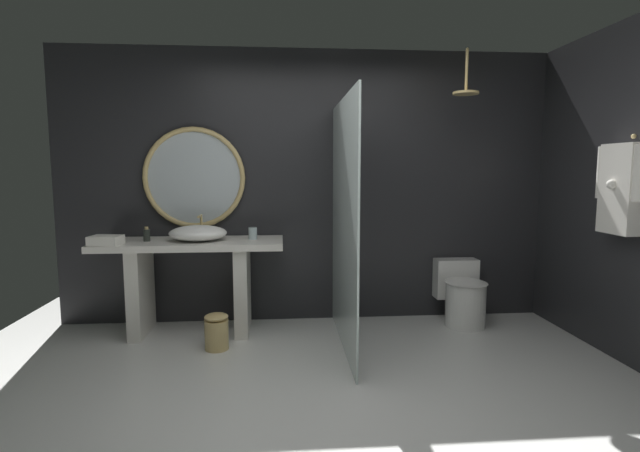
% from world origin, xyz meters
% --- Properties ---
extents(ground_plane, '(5.76, 5.76, 0.00)m').
position_xyz_m(ground_plane, '(0.00, 0.00, 0.00)').
color(ground_plane, silver).
extents(back_wall_panel, '(4.80, 0.10, 2.60)m').
position_xyz_m(back_wall_panel, '(0.00, 1.90, 1.30)').
color(back_wall_panel, '#232326').
rests_on(back_wall_panel, ground_plane).
extents(side_wall_right, '(0.10, 2.47, 2.60)m').
position_xyz_m(side_wall_right, '(2.35, 0.76, 1.30)').
color(side_wall_right, '#232326').
rests_on(side_wall_right, ground_plane).
extents(vanity_counter, '(1.64, 0.60, 0.84)m').
position_xyz_m(vanity_counter, '(-1.10, 1.53, 0.55)').
color(vanity_counter, silver).
rests_on(vanity_counter, ground_plane).
extents(vessel_sink, '(0.51, 0.42, 0.22)m').
position_xyz_m(vessel_sink, '(-1.03, 1.51, 0.91)').
color(vessel_sink, white).
rests_on(vessel_sink, vanity_counter).
extents(tumbler_cup, '(0.08, 0.08, 0.11)m').
position_xyz_m(tumbler_cup, '(-0.55, 1.57, 0.90)').
color(tumbler_cup, silver).
rests_on(tumbler_cup, vanity_counter).
extents(soap_dispenser, '(0.06, 0.06, 0.13)m').
position_xyz_m(soap_dispenser, '(-1.47, 1.52, 0.90)').
color(soap_dispenser, '#282D28').
rests_on(soap_dispenser, vanity_counter).
extents(round_wall_mirror, '(0.95, 0.05, 0.95)m').
position_xyz_m(round_wall_mirror, '(-1.10, 1.81, 1.40)').
color(round_wall_mirror, tan).
extents(shower_glass_panel, '(0.02, 1.50, 2.04)m').
position_xyz_m(shower_glass_panel, '(0.22, 1.10, 1.02)').
color(shower_glass_panel, silver).
rests_on(shower_glass_panel, ground_plane).
extents(rain_shower_head, '(0.22, 0.22, 0.38)m').
position_xyz_m(rain_shower_head, '(1.30, 1.33, 2.16)').
color(rain_shower_head, tan).
extents(hanging_bathrobe, '(0.20, 0.49, 0.74)m').
position_xyz_m(hanging_bathrobe, '(2.21, 0.58, 1.36)').
color(hanging_bathrobe, tan).
extents(toilet, '(0.42, 0.58, 0.59)m').
position_xyz_m(toilet, '(1.43, 1.58, 0.28)').
color(toilet, white).
rests_on(toilet, ground_plane).
extents(waste_bin, '(0.20, 0.20, 0.30)m').
position_xyz_m(waste_bin, '(-0.83, 1.09, 0.15)').
color(waste_bin, tan).
rests_on(waste_bin, ground_plane).
extents(folded_hand_towel, '(0.27, 0.22, 0.08)m').
position_xyz_m(folded_hand_towel, '(-1.76, 1.33, 0.88)').
color(folded_hand_towel, silver).
rests_on(folded_hand_towel, vanity_counter).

